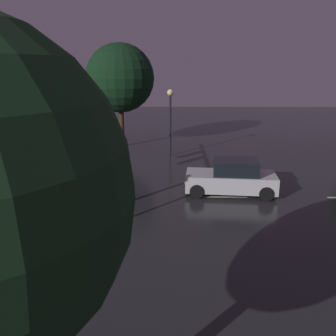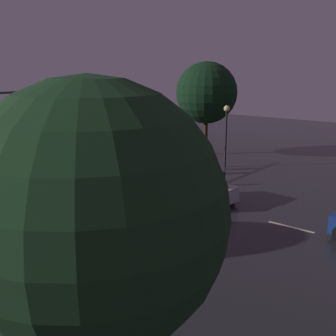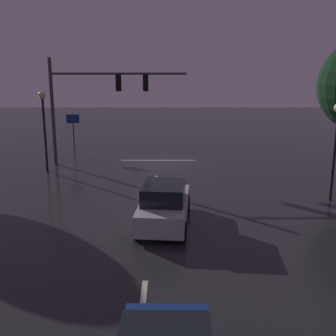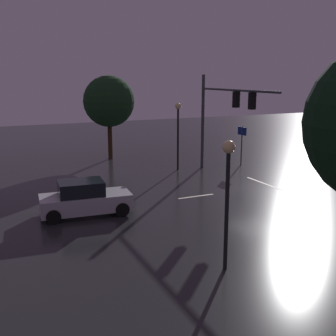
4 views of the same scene
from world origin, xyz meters
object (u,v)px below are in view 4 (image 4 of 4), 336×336
Objects in this scene: traffic_signal_assembly at (223,108)px; route_sign at (242,137)px; street_lamp_left_kerb at (228,180)px; tree_right_far at (109,101)px; street_lamp_right_kerb at (178,123)px; car_approaching at (85,199)px.

traffic_signal_assembly is 4.49m from route_sign.
tree_right_far reaches higher than street_lamp_left_kerb.
street_lamp_right_kerb is at bearing 84.44° from route_sign.
street_lamp_left_kerb is (-12.17, 7.42, -1.30)m from traffic_signal_assembly.
street_lamp_left_kerb is 15.83m from street_lamp_right_kerb.
street_lamp_right_kerb reaches higher than car_approaching.
street_lamp_right_kerb is 6.91m from tree_right_far.
street_lamp_left_kerb is 0.68× the size of tree_right_far.
car_approaching is (-4.38, 10.47, -3.72)m from traffic_signal_assembly.
street_lamp_right_kerb is (7.08, -8.46, 2.57)m from car_approaching.
traffic_signal_assembly is at bearing -149.09° from tree_right_far.
street_lamp_right_kerb reaches higher than street_lamp_left_kerb.
car_approaching is 14.61m from tree_right_far.
car_approaching is 8.71m from street_lamp_left_kerb.
car_approaching is at bearing 112.70° from traffic_signal_assembly.
car_approaching is at bearing 158.07° from tree_right_far.
tree_right_far is (13.08, -5.26, 3.83)m from car_approaching.
street_lamp_left_kerb reaches higher than route_sign.
street_lamp_left_kerb is at bearing -158.62° from car_approaching.
street_lamp_left_kerb is at bearing 160.03° from street_lamp_right_kerb.
street_lamp_left_kerb is 1.55× the size of route_sign.
car_approaching is at bearing 129.94° from street_lamp_right_kerb.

